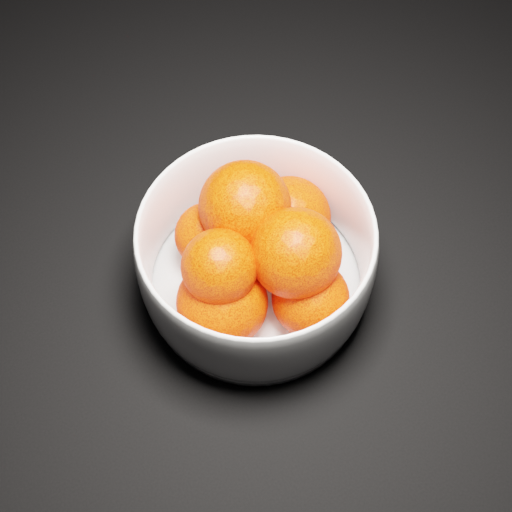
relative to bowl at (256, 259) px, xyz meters
name	(u,v)px	position (x,y,z in m)	size (l,w,h in m)	color
ground	(147,113)	(0.00, 0.25, -0.05)	(3.00, 3.00, 0.00)	black
bowl	(256,259)	(0.00, 0.00, 0.00)	(0.21, 0.21, 0.10)	white
orange_pile	(259,252)	(0.00, 0.00, 0.01)	(0.17, 0.17, 0.12)	#FF2C05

